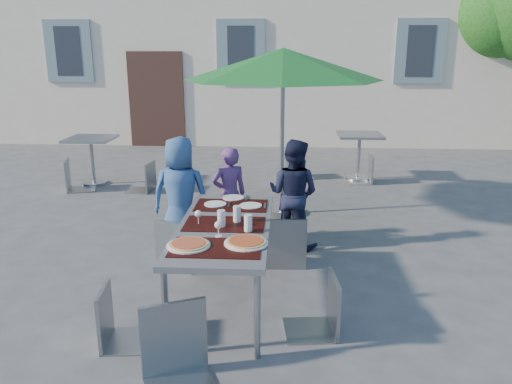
# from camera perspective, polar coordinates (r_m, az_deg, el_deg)

# --- Properties ---
(ground) EXTENTS (90.00, 90.00, 0.00)m
(ground) POSITION_cam_1_polar(r_m,az_deg,el_deg) (4.90, -9.56, -11.42)
(ground) COLOR #49494B
(ground) RESTS_ON ground
(dining_table) EXTENTS (0.80, 1.85, 0.76)m
(dining_table) POSITION_cam_1_polar(r_m,az_deg,el_deg) (4.44, -3.60, -4.36)
(dining_table) COLOR #404044
(dining_table) RESTS_ON ground
(pizza_near_left) EXTENTS (0.34, 0.34, 0.03)m
(pizza_near_left) POSITION_cam_1_polar(r_m,az_deg,el_deg) (3.95, -7.73, -5.95)
(pizza_near_left) COLOR white
(pizza_near_left) RESTS_ON dining_table
(pizza_near_right) EXTENTS (0.35, 0.35, 0.03)m
(pizza_near_right) POSITION_cam_1_polar(r_m,az_deg,el_deg) (3.96, -1.14, -5.74)
(pizza_near_right) COLOR white
(pizza_near_right) RESTS_ON dining_table
(glassware) EXTENTS (0.52, 0.43, 0.15)m
(glassware) POSITION_cam_1_polar(r_m,az_deg,el_deg) (4.31, -3.00, -3.09)
(glassware) COLOR silver
(glassware) RESTS_ON dining_table
(place_settings) EXTENTS (0.61, 0.48, 0.01)m
(place_settings) POSITION_cam_1_polar(r_m,az_deg,el_deg) (5.00, -2.60, -1.18)
(place_settings) COLOR white
(place_settings) RESTS_ON dining_table
(child_0) EXTENTS (0.66, 0.44, 1.33)m
(child_0) POSITION_cam_1_polar(r_m,az_deg,el_deg) (5.66, -8.62, -0.34)
(child_0) COLOR #34588F
(child_0) RESTS_ON ground
(child_1) EXTENTS (0.50, 0.42, 1.15)m
(child_1) POSITION_cam_1_polar(r_m,az_deg,el_deg) (5.92, -3.06, -0.32)
(child_1) COLOR #693C7B
(child_1) RESTS_ON ground
(child_2) EXTENTS (0.71, 0.58, 1.27)m
(child_2) POSITION_cam_1_polar(r_m,az_deg,el_deg) (5.76, 4.28, -0.21)
(child_2) COLOR #191D38
(child_2) RESTS_ON ground
(chair_0) EXTENTS (0.59, 0.59, 1.02)m
(chair_0) POSITION_cam_1_polar(r_m,az_deg,el_deg) (5.23, -8.89, -2.42)
(chair_0) COLOR #92979D
(chair_0) RESTS_ON ground
(chair_1) EXTENTS (0.50, 0.51, 0.92)m
(chair_1) POSITION_cam_1_polar(r_m,az_deg,el_deg) (5.30, -1.31, -2.74)
(chair_1) COLOR gray
(chair_1) RESTS_ON ground
(chair_2) EXTENTS (0.49, 0.49, 1.05)m
(chair_2) POSITION_cam_1_polar(r_m,az_deg,el_deg) (5.22, 3.27, -2.05)
(chair_2) COLOR gray
(chair_2) RESTS_ON ground
(chair_3) EXTENTS (0.44, 0.43, 0.89)m
(chair_3) POSITION_cam_1_polar(r_m,az_deg,el_deg) (4.02, -15.88, -9.95)
(chair_3) COLOR gray
(chair_3) RESTS_ON ground
(chair_4) EXTENTS (0.45, 0.45, 0.92)m
(chair_4) POSITION_cam_1_polar(r_m,az_deg,el_deg) (4.05, 7.68, -9.00)
(chair_4) COLOR gray
(chair_4) RESTS_ON ground
(chair_5) EXTENTS (0.62, 0.62, 1.06)m
(chair_5) POSITION_cam_1_polar(r_m,az_deg,el_deg) (3.43, -9.27, -12.17)
(chair_5) COLOR gray
(chair_5) RESTS_ON ground
(patio_umbrella) EXTENTS (2.64, 2.64, 2.26)m
(patio_umbrella) POSITION_cam_1_polar(r_m,az_deg,el_deg) (6.71, 3.13, 14.24)
(patio_umbrella) COLOR #9D9EA4
(patio_umbrella) RESTS_ON ground
(cafe_table_0) EXTENTS (0.76, 0.76, 0.81)m
(cafe_table_0) POSITION_cam_1_polar(r_m,az_deg,el_deg) (8.93, -18.28, 4.47)
(cafe_table_0) COLOR #9D9EA4
(cafe_table_0) RESTS_ON ground
(bg_chair_l_0) EXTENTS (0.55, 0.54, 0.98)m
(bg_chair_l_0) POSITION_cam_1_polar(r_m,az_deg,el_deg) (8.64, -20.25, 3.89)
(bg_chair_l_0) COLOR gray
(bg_chair_l_0) RESTS_ON ground
(bg_chair_r_0) EXTENTS (0.45, 0.45, 0.90)m
(bg_chair_r_0) POSITION_cam_1_polar(r_m,az_deg,el_deg) (8.25, -12.68, 3.62)
(bg_chair_r_0) COLOR gray
(bg_chair_r_0) RESTS_ON ground
(cafe_table_1) EXTENTS (0.76, 0.76, 0.82)m
(cafe_table_1) POSITION_cam_1_polar(r_m,az_deg,el_deg) (9.00, 11.71, 5.07)
(cafe_table_1) COLOR #9D9EA4
(cafe_table_1) RESTS_ON ground
(bg_chair_l_1) EXTENTS (0.52, 0.52, 0.91)m
(bg_chair_l_1) POSITION_cam_1_polar(r_m,az_deg,el_deg) (8.94, 4.63, 4.95)
(bg_chair_l_1) COLOR gray
(bg_chair_l_1) RESTS_ON ground
(bg_chair_r_1) EXTENTS (0.40, 0.40, 0.89)m
(bg_chair_r_1) POSITION_cam_1_polar(r_m,az_deg,el_deg) (8.80, 12.48, 4.35)
(bg_chair_r_1) COLOR #90959B
(bg_chair_r_1) RESTS_ON ground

